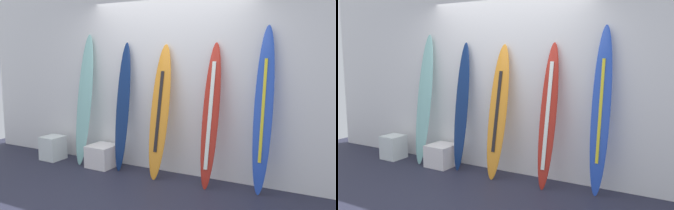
{
  "view_description": "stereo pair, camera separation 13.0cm",
  "coord_description": "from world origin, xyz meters",
  "views": [
    {
      "loc": [
        2.33,
        -3.26,
        1.71
      ],
      "look_at": [
        0.13,
        0.95,
        1.04
      ],
      "focal_mm": 37.51,
      "sensor_mm": 36.0,
      "label": 1
    },
    {
      "loc": [
        2.44,
        -3.2,
        1.71
      ],
      "look_at": [
        0.13,
        0.95,
        1.04
      ],
      "focal_mm": 37.51,
      "sensor_mm": 36.0,
      "label": 2
    }
  ],
  "objects": [
    {
      "name": "surfboard_navy",
      "position": [
        -0.66,
        1.0,
        0.93
      ],
      "size": [
        0.23,
        0.34,
        1.91
      ],
      "color": "navy",
      "rests_on": "ground"
    },
    {
      "name": "surfboard_cobalt",
      "position": [
        1.4,
        1.02,
        1.02
      ],
      "size": [
        0.25,
        0.29,
        2.08
      ],
      "color": "blue",
      "rests_on": "ground"
    },
    {
      "name": "surfboard_crimson",
      "position": [
        0.75,
        0.96,
        0.94
      ],
      "size": [
        0.23,
        0.45,
        1.89
      ],
      "color": "#B3261B",
      "rests_on": "ground"
    },
    {
      "name": "display_block_center",
      "position": [
        -1.99,
        0.87,
        0.19
      ],
      "size": [
        0.33,
        0.33,
        0.39
      ],
      "color": "white",
      "rests_on": "ground"
    },
    {
      "name": "display_block_left",
      "position": [
        -1.02,
        0.94,
        0.17
      ],
      "size": [
        0.41,
        0.41,
        0.34
      ],
      "color": "white",
      "rests_on": "ground"
    },
    {
      "name": "surfboard_seafoam",
      "position": [
        -1.37,
        0.98,
        1.01
      ],
      "size": [
        0.28,
        0.4,
        2.04
      ],
      "color": "#83C1BB",
      "rests_on": "ground"
    },
    {
      "name": "wall_back",
      "position": [
        0.0,
        1.3,
        1.4
      ],
      "size": [
        7.2,
        0.2,
        2.8
      ],
      "primitive_type": "cube",
      "color": "white",
      "rests_on": "ground"
    },
    {
      "name": "surfboard_sunset",
      "position": [
        -0.01,
        0.96,
        0.92
      ],
      "size": [
        0.28,
        0.44,
        1.87
      ],
      "color": "orange",
      "rests_on": "ground"
    },
    {
      "name": "ground",
      "position": [
        0.0,
        0.0,
        -0.02
      ],
      "size": [
        8.0,
        8.0,
        0.04
      ],
      "primitive_type": "cube",
      "color": "#232436"
    }
  ]
}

